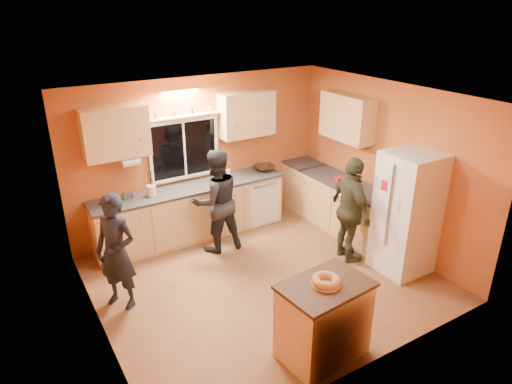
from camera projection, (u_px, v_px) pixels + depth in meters
ground at (264, 278)px, 6.56m from camera, size 4.50×4.50×0.00m
room_shell at (256, 163)px, 6.30m from camera, size 4.54×4.04×2.61m
back_counter at (212, 207)px, 7.72m from camera, size 4.23×0.62×0.90m
right_counter at (346, 208)px, 7.70m from camera, size 0.62×1.84×0.90m
refrigerator at (407, 213)px, 6.48m from camera, size 0.72×0.70×1.80m
island at (323, 319)px, 4.99m from camera, size 1.02×0.74×0.93m
bundt_pastry at (326, 281)px, 4.80m from camera, size 0.31×0.31×0.09m
person_left at (116, 252)px, 5.72m from camera, size 0.65×0.68×1.56m
person_center at (216, 201)px, 7.03m from camera, size 0.83×0.66×1.66m
person_right at (351, 211)px, 6.74m from camera, size 0.59×1.02×1.64m
mixing_bowl at (265, 168)px, 8.07m from camera, size 0.41×0.41×0.09m
utensil_crock at (151, 191)px, 7.02m from camera, size 0.14×0.14×0.17m
potted_plant at (386, 190)px, 6.84m from camera, size 0.33×0.29×0.32m
red_box at (340, 179)px, 7.61m from camera, size 0.18×0.15×0.07m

